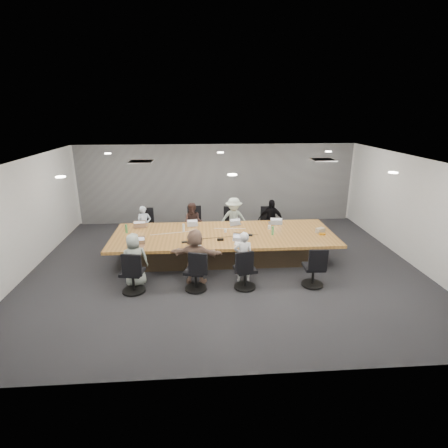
{
  "coord_description": "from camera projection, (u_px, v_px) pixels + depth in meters",
  "views": [
    {
      "loc": [
        -0.63,
        -8.41,
        3.97
      ],
      "look_at": [
        0.0,
        0.4,
        1.05
      ],
      "focal_mm": 28.0,
      "sensor_mm": 36.0,
      "label": 1
    }
  ],
  "objects": [
    {
      "name": "floor",
      "position": [
        225.0,
        266.0,
        9.25
      ],
      "size": [
        10.0,
        8.0,
        0.0
      ],
      "primitive_type": "cube",
      "color": "#26262A",
      "rests_on": "ground"
    },
    {
      "name": "ceiling",
      "position": [
        225.0,
        160.0,
        8.38
      ],
      "size": [
        10.0,
        8.0,
        0.0
      ],
      "primitive_type": "cube",
      "color": "white",
      "rests_on": "wall_back"
    },
    {
      "name": "wall_back",
      "position": [
        217.0,
        184.0,
        12.6
      ],
      "size": [
        10.0,
        0.0,
        2.8
      ],
      "primitive_type": "cube",
      "rotation": [
        1.57,
        0.0,
        0.0
      ],
      "color": "silver",
      "rests_on": "ground"
    },
    {
      "name": "wall_front",
      "position": [
        246.0,
        296.0,
        5.03
      ],
      "size": [
        10.0,
        0.0,
        2.8
      ],
      "primitive_type": "cube",
      "rotation": [
        -1.57,
        0.0,
        0.0
      ],
      "color": "silver",
      "rests_on": "ground"
    },
    {
      "name": "wall_left",
      "position": [
        20.0,
        220.0,
        8.47
      ],
      "size": [
        0.0,
        8.0,
        2.8
      ],
      "primitive_type": "cube",
      "rotation": [
        1.57,
        0.0,
        1.57
      ],
      "color": "silver",
      "rests_on": "ground"
    },
    {
      "name": "wall_right",
      "position": [
        415.0,
        212.0,
        9.16
      ],
      "size": [
        0.0,
        8.0,
        2.8
      ],
      "primitive_type": "cube",
      "rotation": [
        1.57,
        0.0,
        -1.57
      ],
      "color": "silver",
      "rests_on": "ground"
    },
    {
      "name": "curtain",
      "position": [
        217.0,
        184.0,
        12.53
      ],
      "size": [
        9.8,
        0.04,
        2.8
      ],
      "primitive_type": "cube",
      "color": "gray",
      "rests_on": "ground"
    },
    {
      "name": "conference_table",
      "position": [
        224.0,
        245.0,
        9.6
      ],
      "size": [
        6.0,
        2.2,
        0.74
      ],
      "color": "#3D2F20",
      "rests_on": "ground"
    },
    {
      "name": "chair_0",
      "position": [
        146.0,
        228.0,
        11.06
      ],
      "size": [
        0.56,
        0.56,
        0.77
      ],
      "primitive_type": null,
      "rotation": [
        0.0,
        0.0,
        3.22
      ],
      "color": "black",
      "rests_on": "ground"
    },
    {
      "name": "chair_1",
      "position": [
        194.0,
        226.0,
        11.15
      ],
      "size": [
        0.62,
        0.62,
        0.82
      ],
      "primitive_type": null,
      "rotation": [
        0.0,
        0.0,
        3.28
      ],
      "color": "black",
      "rests_on": "ground"
    },
    {
      "name": "chair_2",
      "position": [
        233.0,
        226.0,
        11.25
      ],
      "size": [
        0.64,
        0.64,
        0.74
      ],
      "primitive_type": null,
      "rotation": [
        0.0,
        0.0,
        2.8
      ],
      "color": "black",
      "rests_on": "ground"
    },
    {
      "name": "chair_3",
      "position": [
        268.0,
        226.0,
        11.33
      ],
      "size": [
        0.54,
        0.54,
        0.73
      ],
      "primitive_type": null,
      "rotation": [
        0.0,
        0.0,
        3.04
      ],
      "color": "black",
      "rests_on": "ground"
    },
    {
      "name": "chair_4",
      "position": [
        133.0,
        275.0,
        7.84
      ],
      "size": [
        0.64,
        0.64,
        0.82
      ],
      "primitive_type": null,
      "rotation": [
        0.0,
        0.0,
        -0.18
      ],
      "color": "black",
      "rests_on": "ground"
    },
    {
      "name": "chair_5",
      "position": [
        196.0,
        274.0,
        7.94
      ],
      "size": [
        0.66,
        0.66,
        0.79
      ],
      "primitive_type": null,
      "rotation": [
        0.0,
        0.0,
        -0.28
      ],
      "color": "black",
      "rests_on": "ground"
    },
    {
      "name": "chair_6",
      "position": [
        245.0,
        272.0,
        8.02
      ],
      "size": [
        0.64,
        0.64,
        0.79
      ],
      "primitive_type": null,
      "rotation": [
        0.0,
        0.0,
        0.23
      ],
      "color": "black",
      "rests_on": "ground"
    },
    {
      "name": "chair_7",
      "position": [
        313.0,
        270.0,
        8.13
      ],
      "size": [
        0.56,
        0.56,
        0.79
      ],
      "primitive_type": null,
      "rotation": [
        0.0,
        0.0,
        -0.04
      ],
      "color": "black",
      "rests_on": "ground"
    },
    {
      "name": "person_0",
      "position": [
        144.0,
        225.0,
        10.66
      ],
      "size": [
        0.47,
        0.34,
        1.18
      ],
      "primitive_type": "imported",
      "rotation": [
        0.0,
        0.0,
        6.42
      ],
      "color": "silver",
      "rests_on": "ground"
    },
    {
      "name": "laptop_0",
      "position": [
        141.0,
        226.0,
        10.09
      ],
      "size": [
        0.37,
        0.26,
        0.02
      ],
      "primitive_type": "cube",
      "rotation": [
        0.0,
        0.0,
        3.2
      ],
      "color": "#8C6647",
      "rests_on": "conference_table"
    },
    {
      "name": "person_1",
      "position": [
        193.0,
        223.0,
        10.75
      ],
      "size": [
        0.7,
        0.6,
        1.26
      ],
      "primitive_type": "imported",
      "rotation": [
        0.0,
        0.0,
        6.05
      ],
      "color": "#382522",
      "rests_on": "ground"
    },
    {
      "name": "laptop_1",
      "position": [
        193.0,
        225.0,
        10.19
      ],
      "size": [
        0.31,
        0.23,
        0.02
      ],
      "primitive_type": "cube",
      "rotation": [
        0.0,
        0.0,
        3.22
      ],
      "color": "#B2B2B7",
      "rests_on": "conference_table"
    },
    {
      "name": "person_2",
      "position": [
        234.0,
        220.0,
        10.82
      ],
      "size": [
        0.94,
        0.59,
        1.4
      ],
      "primitive_type": "imported",
      "rotation": [
        0.0,
        0.0,
        6.2
      ],
      "color": "#A3B3A5",
      "rests_on": "ground"
    },
    {
      "name": "laptop_2",
      "position": [
        236.0,
        224.0,
        10.28
      ],
      "size": [
        0.35,
        0.27,
        0.02
      ],
      "primitive_type": "cube",
      "rotation": [
        0.0,
        0.0,
        3.34
      ],
      "color": "#B2B2B7",
      "rests_on": "conference_table"
    },
    {
      "name": "person_3",
      "position": [
        271.0,
        220.0,
        10.91
      ],
      "size": [
        0.83,
        0.48,
        1.33
      ],
      "primitive_type": "imported",
      "rotation": [
        0.0,
        0.0,
        6.08
      ],
      "color": "black",
      "rests_on": "ground"
    },
    {
      "name": "laptop_3",
      "position": [
        274.0,
        223.0,
        10.36
      ],
      "size": [
        0.37,
        0.27,
        0.02
      ],
      "primitive_type": "cube",
      "rotation": [
        0.0,
        0.0,
        3.04
      ],
      "color": "#B2B2B7",
      "rests_on": "conference_table"
    },
    {
      "name": "person_4",
      "position": [
        135.0,
        260.0,
        8.1
      ],
      "size": [
        0.7,
        0.55,
        1.27
      ],
      "primitive_type": "imported",
      "rotation": [
        0.0,
        0.0,
        3.39
      ],
      "color": "#9AA79D",
      "rests_on": "ground"
    },
    {
      "name": "laptop_4",
      "position": [
        138.0,
        246.0,
        8.59
      ],
      "size": [
        0.32,
        0.22,
        0.02
      ],
      "primitive_type": "cube",
      "rotation": [
        0.0,
        0.0,
        -0.01
      ],
      "color": "#8C6647",
      "rests_on": "conference_table"
    },
    {
      "name": "person_5",
      "position": [
        195.0,
        256.0,
        8.19
      ],
      "size": [
        1.31,
        0.61,
        1.35
      ],
      "primitive_type": "imported",
      "rotation": [
        0.0,
        0.0,
        2.97
      ],
      "color": "#816251",
      "rests_on": "ground"
    },
    {
      "name": "laptop_5",
      "position": [
        195.0,
        245.0,
        8.68
      ],
      "size": [
        0.29,
        0.2,
        0.02
      ],
      "primitive_type": "cube",
      "rotation": [
        0.0,
        0.0,
        0.03
      ],
      "color": "#B2B2B7",
      "rests_on": "conference_table"
    },
    {
      "name": "person_6",
      "position": [
        243.0,
        257.0,
        8.28
      ],
      "size": [
        0.47,
        0.33,
        1.26
      ],
      "primitive_type": "imported",
      "rotation": [
        0.0,
        0.0,
        3.09
      ],
      "color": "silver",
      "rests_on": "ground"
    },
    {
      "name": "laptop_6",
      "position": [
        241.0,
        244.0,
        8.76
      ],
      "size": [
        0.35,
        0.27,
        0.02
      ],
      "primitive_type": "cube",
      "rotation": [
        0.0,
        0.0,
        -0.21
      ],
      "color": "#B2B2B7",
      "rests_on": "conference_table"
    },
    {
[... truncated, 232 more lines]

